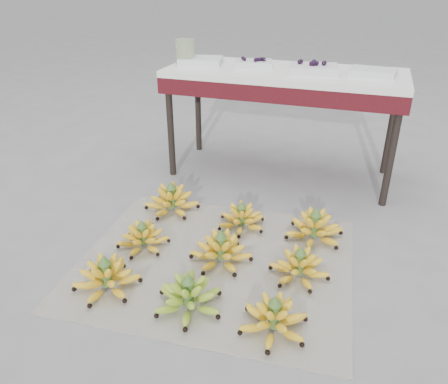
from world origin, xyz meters
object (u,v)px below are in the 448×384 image
(newspaper_mat, at_px, (216,261))
(bunch_front_left, at_px, (107,277))
(bunch_mid_right, at_px, (299,267))
(bunch_back_center, at_px, (241,218))
(tray_left, at_px, (254,63))
(bunch_mid_left, at_px, (143,238))
(tray_far_right, at_px, (373,72))
(bunch_mid_center, at_px, (221,251))
(glass_jar, at_px, (185,52))
(tray_far_left, at_px, (201,61))
(bunch_front_center, at_px, (189,297))
(bunch_back_right, at_px, (315,228))
(bunch_front_right, at_px, (274,318))
(bunch_back_left, at_px, (172,201))
(tray_right, at_px, (313,69))
(vendor_table, at_px, (284,83))

(newspaper_mat, distance_m, bunch_front_left, 0.50)
(bunch_front_left, bearing_deg, bunch_mid_right, 15.02)
(bunch_back_center, distance_m, tray_left, 1.02)
(bunch_mid_left, bearing_deg, tray_far_right, 37.89)
(bunch_mid_center, relative_size, glass_jar, 2.09)
(bunch_mid_left, height_order, tray_far_left, tray_far_left)
(bunch_mid_right, xyz_separation_m, tray_far_right, (0.19, 1.06, 0.65))
(bunch_front_center, xyz_separation_m, bunch_back_center, (0.02, 0.67, -0.01))
(bunch_front_left, distance_m, bunch_back_center, 0.78)
(bunch_mid_right, height_order, bunch_back_right, bunch_back_right)
(bunch_front_right, bearing_deg, bunch_front_center, 172.94)
(bunch_back_left, height_order, tray_far_right, tray_far_right)
(bunch_mid_center, relative_size, bunch_back_right, 1.04)
(bunch_back_center, height_order, tray_right, tray_right)
(bunch_mid_left, xyz_separation_m, bunch_back_right, (0.79, 0.34, 0.01))
(bunch_back_left, height_order, tray_far_left, tray_far_left)
(bunch_mid_center, height_order, glass_jar, glass_jar)
(bunch_back_center, bearing_deg, bunch_front_right, -85.41)
(bunch_front_right, relative_size, vendor_table, 0.21)
(bunch_mid_left, bearing_deg, bunch_back_center, 28.98)
(bunch_back_right, relative_size, tray_far_left, 1.01)
(bunch_front_right, xyz_separation_m, vendor_table, (-0.29, 1.42, 0.55))
(bunch_mid_right, height_order, tray_far_left, tray_far_left)
(bunch_mid_left, bearing_deg, bunch_back_left, 82.30)
(bunch_front_right, height_order, bunch_mid_left, bunch_front_right)
(bunch_mid_left, bearing_deg, newspaper_mat, -10.14)
(tray_right, bearing_deg, tray_far_left, 177.77)
(bunch_mid_left, bearing_deg, bunch_mid_right, -9.61)
(tray_right, xyz_separation_m, glass_jar, (-0.81, 0.00, 0.05))
(bunch_front_center, height_order, bunch_back_center, bunch_front_center)
(vendor_table, xyz_separation_m, tray_far_right, (0.51, -0.01, 0.10))
(bunch_back_center, bearing_deg, vendor_table, 65.64)
(bunch_mid_left, xyz_separation_m, tray_right, (0.62, 1.05, 0.65))
(bunch_front_left, xyz_separation_m, bunch_mid_left, (-0.00, 0.33, -0.01))
(bunch_front_center, xyz_separation_m, bunch_back_left, (-0.40, 0.71, 0.00))
(bunch_back_left, bearing_deg, newspaper_mat, -64.47)
(bunch_back_right, relative_size, tray_far_right, 1.11)
(bunch_front_left, distance_m, bunch_front_right, 0.73)
(bunch_front_center, bearing_deg, tray_left, 119.77)
(tray_far_left, bearing_deg, glass_jar, -165.78)
(newspaper_mat, bearing_deg, tray_far_left, 113.88)
(bunch_mid_left, xyz_separation_m, tray_far_right, (0.95, 1.07, 0.65))
(newspaper_mat, height_order, bunch_back_right, bunch_back_right)
(bunch_front_right, distance_m, tray_far_right, 1.57)
(bunch_back_left, distance_m, vendor_table, 1.00)
(bunch_mid_left, bearing_deg, tray_right, 48.93)
(bunch_back_center, xyz_separation_m, bunch_back_right, (0.38, 0.01, 0.01))
(newspaper_mat, bearing_deg, tray_right, 76.93)
(bunch_back_right, distance_m, tray_far_left, 1.31)
(bunch_front_left, bearing_deg, bunch_mid_left, 81.57)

